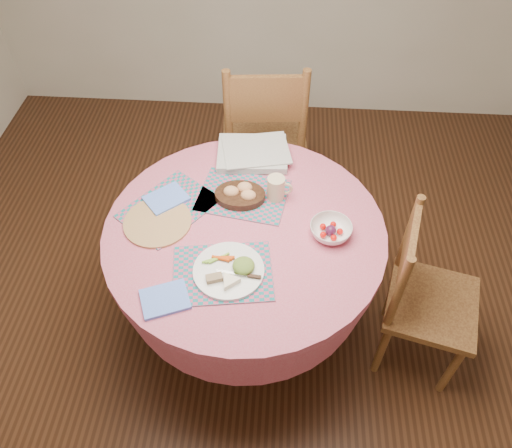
# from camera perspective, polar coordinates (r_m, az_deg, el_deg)

# --- Properties ---
(ground) EXTENTS (4.00, 4.00, 0.00)m
(ground) POSITION_cam_1_polar(r_m,az_deg,el_deg) (2.79, -1.04, -10.70)
(ground) COLOR #331C0F
(ground) RESTS_ON ground
(room_envelope) EXTENTS (4.01, 4.01, 2.71)m
(room_envelope) POSITION_cam_1_polar(r_m,az_deg,el_deg) (1.59, -1.96, 23.21)
(room_envelope) COLOR silver
(room_envelope) RESTS_ON ground
(dining_table) EXTENTS (1.24, 1.24, 0.75)m
(dining_table) POSITION_cam_1_polar(r_m,az_deg,el_deg) (2.33, -1.23, -3.62)
(dining_table) COLOR #CA5E79
(dining_table) RESTS_ON ground
(chair_right) EXTENTS (0.49, 0.51, 0.91)m
(chair_right) POSITION_cam_1_polar(r_m,az_deg,el_deg) (2.42, 18.51, -7.79)
(chair_right) COLOR brown
(chair_right) RESTS_ON ground
(chair_back) EXTENTS (0.53, 0.51, 1.06)m
(chair_back) POSITION_cam_1_polar(r_m,az_deg,el_deg) (2.98, 0.97, 10.29)
(chair_back) COLOR brown
(chair_back) RESTS_ON ground
(placemat_front) EXTENTS (0.44, 0.35, 0.01)m
(placemat_front) POSITION_cam_1_polar(r_m,az_deg,el_deg) (2.03, -3.84, -5.60)
(placemat_front) COLOR #157277
(placemat_front) RESTS_ON dining_table
(placemat_left) EXTENTS (0.48, 0.50, 0.01)m
(placemat_left) POSITION_cam_1_polar(r_m,az_deg,el_deg) (2.29, -9.91, 1.86)
(placemat_left) COLOR #157277
(placemat_left) RESTS_ON dining_table
(placemat_back) EXTENTS (0.44, 0.36, 0.01)m
(placemat_back) POSITION_cam_1_polar(r_m,az_deg,el_deg) (2.31, -1.49, 3.31)
(placemat_back) COLOR #157277
(placemat_back) RESTS_ON dining_table
(wicker_trivet) EXTENTS (0.30, 0.30, 0.01)m
(wicker_trivet) POSITION_cam_1_polar(r_m,az_deg,el_deg) (2.24, -11.18, 0.23)
(wicker_trivet) COLOR #A97249
(wicker_trivet) RESTS_ON dining_table
(napkin_near) EXTENTS (0.22, 0.20, 0.01)m
(napkin_near) POSITION_cam_1_polar(r_m,az_deg,el_deg) (1.98, -10.37, -8.46)
(napkin_near) COLOR #5F87F4
(napkin_near) RESTS_ON dining_table
(napkin_far) EXTENTS (0.23, 0.22, 0.01)m
(napkin_far) POSITION_cam_1_polar(r_m,az_deg,el_deg) (2.32, -10.23, 2.88)
(napkin_far) COLOR #5F87F4
(napkin_far) RESTS_ON placemat_left
(dinner_plate) EXTENTS (0.29, 0.29, 0.05)m
(dinner_plate) POSITION_cam_1_polar(r_m,az_deg,el_deg) (2.01, -2.98, -5.31)
(dinner_plate) COLOR white
(dinner_plate) RESTS_ON placemat_front
(bread_bowl) EXTENTS (0.23, 0.23, 0.08)m
(bread_bowl) POSITION_cam_1_polar(r_m,az_deg,el_deg) (2.28, -1.80, 3.45)
(bread_bowl) COLOR black
(bread_bowl) RESTS_ON placemat_back
(latte_mug) EXTENTS (0.12, 0.08, 0.12)m
(latte_mug) POSITION_cam_1_polar(r_m,az_deg,el_deg) (2.26, 2.36, 4.13)
(latte_mug) COLOR beige
(latte_mug) RESTS_ON placemat_back
(fruit_bowl) EXTENTS (0.19, 0.19, 0.06)m
(fruit_bowl) POSITION_cam_1_polar(r_m,az_deg,el_deg) (2.16, 8.53, -0.71)
(fruit_bowl) COLOR white
(fruit_bowl) RESTS_ON dining_table
(newspaper_stack) EXTENTS (0.38, 0.31, 0.04)m
(newspaper_stack) POSITION_cam_1_polar(r_m,az_deg,el_deg) (2.50, -0.36, 8.14)
(newspaper_stack) COLOR silver
(newspaper_stack) RESTS_ON dining_table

